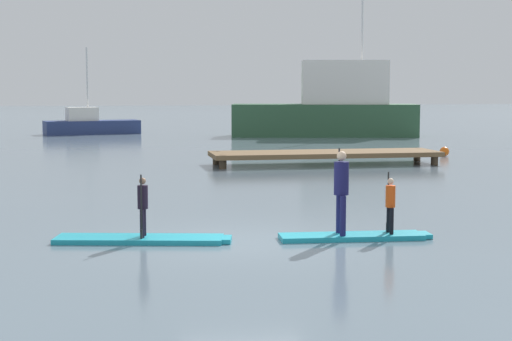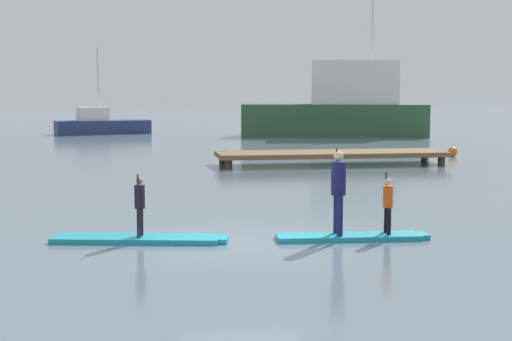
% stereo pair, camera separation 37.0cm
% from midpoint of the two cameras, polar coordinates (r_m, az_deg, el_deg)
% --- Properties ---
extents(ground_plane, '(240.00, 240.00, 0.00)m').
position_cam_midpoint_polar(ground_plane, '(15.74, -1.33, -5.07)').
color(ground_plane, slate).
extents(paddleboard_near, '(3.50, 1.43, 0.10)m').
position_cam_midpoint_polar(paddleboard_near, '(15.89, -8.70, -4.85)').
color(paddleboard_near, '#1E9EB2').
rests_on(paddleboard_near, ground).
extents(paddler_child_solo, '(0.24, 0.40, 1.24)m').
position_cam_midpoint_polar(paddler_child_solo, '(15.76, -8.73, -2.34)').
color(paddler_child_solo, black).
rests_on(paddler_child_solo, paddleboard_near).
extents(paddleboard_far, '(3.06, 0.86, 0.10)m').
position_cam_midpoint_polar(paddleboard_far, '(16.09, 6.39, -4.68)').
color(paddleboard_far, '#1E9EB2').
rests_on(paddleboard_far, ground).
extents(paddler_adult, '(0.31, 0.52, 1.70)m').
position_cam_midpoint_polar(paddler_adult, '(15.88, 5.41, -1.16)').
color(paddler_adult, '#19194C').
rests_on(paddler_adult, paddleboard_far).
extents(paddler_child_front, '(0.21, 0.39, 1.22)m').
position_cam_midpoint_polar(paddler_child_front, '(16.17, 8.87, -2.25)').
color(paddler_child_front, black).
rests_on(paddler_child_front, paddleboard_far).
extents(fishing_boat_white_large, '(11.61, 5.23, 8.68)m').
position_cam_midpoint_polar(fishing_boat_white_large, '(49.56, 5.14, 4.50)').
color(fishing_boat_white_large, '#2D5638').
rests_on(fishing_boat_white_large, ground).
extents(motor_boat_small_navy, '(6.26, 3.06, 5.55)m').
position_cam_midpoint_polar(motor_boat_small_navy, '(52.88, -11.90, 3.22)').
color(motor_boat_small_navy, navy).
rests_on(motor_boat_small_navy, ground).
extents(floating_dock, '(8.91, 2.39, 0.52)m').
position_cam_midpoint_polar(floating_dock, '(31.30, 4.59, 1.18)').
color(floating_dock, brown).
rests_on(floating_dock, ground).
extents(mooring_buoy_near, '(0.42, 0.42, 0.42)m').
position_cam_midpoint_polar(mooring_buoy_near, '(35.98, 12.96, 1.32)').
color(mooring_buoy_near, orange).
rests_on(mooring_buoy_near, ground).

